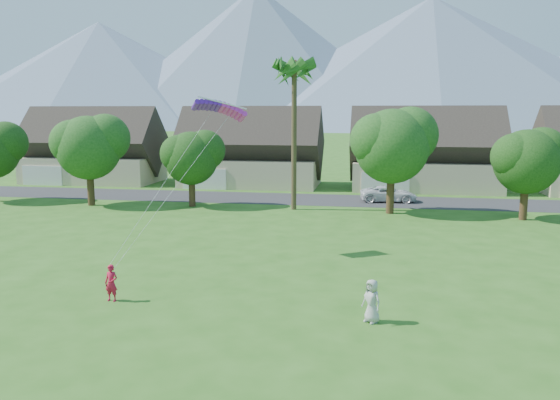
% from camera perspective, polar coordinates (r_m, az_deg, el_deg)
% --- Properties ---
extents(ground, '(500.00, 500.00, 0.00)m').
position_cam_1_polar(ground, '(19.12, -5.30, -16.16)').
color(ground, '#2D6019').
rests_on(ground, ground).
extents(street, '(90.00, 7.00, 0.01)m').
position_cam_1_polar(street, '(51.53, 4.54, 0.03)').
color(street, '#2D2D30').
rests_on(street, ground).
extents(kite_flyer, '(0.62, 0.44, 1.63)m').
position_cam_1_polar(kite_flyer, '(25.11, -17.22, -8.29)').
color(kite_flyer, red).
rests_on(kite_flyer, ground).
extents(watcher, '(1.00, 0.96, 1.73)m').
position_cam_1_polar(watcher, '(21.98, 9.56, -10.37)').
color(watcher, '#B1B1AD').
rests_on(watcher, ground).
extents(parked_car, '(5.35, 2.84, 1.43)m').
position_cam_1_polar(parked_car, '(51.23, 11.26, 0.63)').
color(parked_car, silver).
rests_on(parked_car, ground).
extents(mountain_ridge, '(540.00, 240.00, 70.00)m').
position_cam_1_polar(mountain_ridge, '(277.52, 11.25, 13.32)').
color(mountain_ridge, slate).
rests_on(mountain_ridge, ground).
extents(houses_row, '(72.75, 8.19, 8.86)m').
position_cam_1_polar(houses_row, '(59.99, 5.84, 4.60)').
color(houses_row, beige).
rests_on(houses_row, ground).
extents(tree_row, '(62.27, 6.67, 8.45)m').
position_cam_1_polar(tree_row, '(45.07, 2.45, 4.99)').
color(tree_row, '#47301C').
rests_on(tree_row, ground).
extents(fan_palm, '(3.00, 3.00, 13.80)m').
position_cam_1_polar(fan_palm, '(45.79, 1.51, 13.72)').
color(fan_palm, '#4C3D26').
rests_on(fan_palm, ground).
extents(parafoil_kite, '(3.26, 1.55, 0.50)m').
position_cam_1_polar(parafoil_kite, '(31.60, -6.29, 9.64)').
color(parafoil_kite, '#5F17AC').
rests_on(parafoil_kite, ground).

